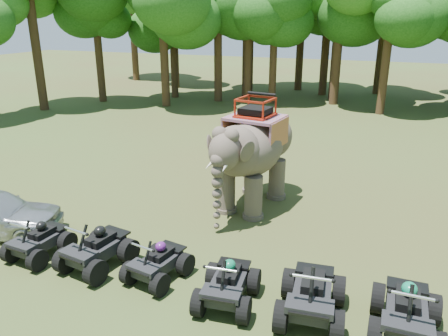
{
  "coord_description": "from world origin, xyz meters",
  "views": [
    {
      "loc": [
        4.27,
        -9.84,
        6.07
      ],
      "look_at": [
        0.0,
        1.2,
        1.9
      ],
      "focal_mm": 35.0,
      "sensor_mm": 36.0,
      "label": 1
    }
  ],
  "objects_px": {
    "elephant": "(253,152)",
    "atv_1": "(96,243)",
    "atv_0": "(38,236)",
    "atv_3": "(228,279)",
    "atv_2": "(158,258)",
    "atv_4": "(312,288)",
    "atv_5": "(408,306)"
  },
  "relations": [
    {
      "from": "atv_2",
      "to": "atv_3",
      "type": "height_order",
      "value": "atv_3"
    },
    {
      "from": "atv_0",
      "to": "atv_3",
      "type": "relative_size",
      "value": 0.95
    },
    {
      "from": "atv_2",
      "to": "atv_4",
      "type": "distance_m",
      "value": 3.71
    },
    {
      "from": "atv_3",
      "to": "elephant",
      "type": "bearing_deg",
      "value": 95.75
    },
    {
      "from": "atv_1",
      "to": "atv_2",
      "type": "distance_m",
      "value": 1.7
    },
    {
      "from": "atv_1",
      "to": "atv_3",
      "type": "bearing_deg",
      "value": 5.64
    },
    {
      "from": "atv_3",
      "to": "atv_4",
      "type": "relative_size",
      "value": 0.89
    },
    {
      "from": "atv_0",
      "to": "atv_2",
      "type": "bearing_deg",
      "value": 8.13
    },
    {
      "from": "atv_0",
      "to": "atv_2",
      "type": "distance_m",
      "value": 3.44
    },
    {
      "from": "atv_1",
      "to": "atv_0",
      "type": "bearing_deg",
      "value": -166.9
    },
    {
      "from": "atv_1",
      "to": "atv_3",
      "type": "xyz_separation_m",
      "value": [
        3.6,
        -0.2,
        -0.04
      ]
    },
    {
      "from": "atv_3",
      "to": "atv_2",
      "type": "bearing_deg",
      "value": 165.31
    },
    {
      "from": "atv_0",
      "to": "atv_5",
      "type": "relative_size",
      "value": 0.85
    },
    {
      "from": "elephant",
      "to": "atv_3",
      "type": "distance_m",
      "value": 5.57
    },
    {
      "from": "atv_1",
      "to": "atv_4",
      "type": "xyz_separation_m",
      "value": [
        5.4,
        0.0,
        0.03
      ]
    },
    {
      "from": "atv_2",
      "to": "atv_4",
      "type": "xyz_separation_m",
      "value": [
        3.71,
        -0.08,
        0.12
      ]
    },
    {
      "from": "elephant",
      "to": "atv_5",
      "type": "relative_size",
      "value": 2.37
    },
    {
      "from": "atv_5",
      "to": "atv_0",
      "type": "bearing_deg",
      "value": -178.45
    },
    {
      "from": "atv_1",
      "to": "atv_5",
      "type": "distance_m",
      "value": 7.25
    },
    {
      "from": "atv_2",
      "to": "atv_5",
      "type": "height_order",
      "value": "atv_5"
    },
    {
      "from": "atv_0",
      "to": "elephant",
      "type": "bearing_deg",
      "value": 55.83
    },
    {
      "from": "atv_1",
      "to": "atv_2",
      "type": "bearing_deg",
      "value": 11.69
    },
    {
      "from": "elephant",
      "to": "atv_1",
      "type": "bearing_deg",
      "value": -107.33
    },
    {
      "from": "atv_0",
      "to": "atv_3",
      "type": "height_order",
      "value": "atv_3"
    },
    {
      "from": "atv_4",
      "to": "atv_1",
      "type": "bearing_deg",
      "value": 174.31
    },
    {
      "from": "elephant",
      "to": "atv_3",
      "type": "xyz_separation_m",
      "value": [
        1.12,
        -5.32,
        -1.23
      ]
    },
    {
      "from": "elephant",
      "to": "atv_2",
      "type": "relative_size",
      "value": 2.84
    },
    {
      "from": "elephant",
      "to": "atv_1",
      "type": "height_order",
      "value": "elephant"
    },
    {
      "from": "atv_1",
      "to": "atv_5",
      "type": "relative_size",
      "value": 0.96
    },
    {
      "from": "atv_1",
      "to": "elephant",
      "type": "bearing_deg",
      "value": 73.05
    },
    {
      "from": "atv_1",
      "to": "atv_3",
      "type": "height_order",
      "value": "atv_1"
    },
    {
      "from": "atv_0",
      "to": "atv_1",
      "type": "height_order",
      "value": "atv_1"
    }
  ]
}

